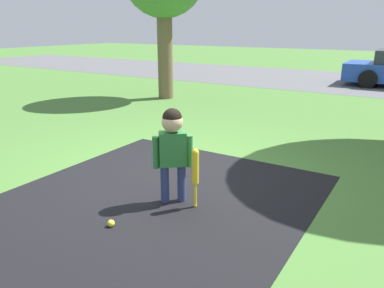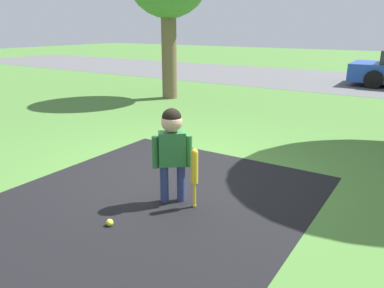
{
  "view_description": "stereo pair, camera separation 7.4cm",
  "coord_description": "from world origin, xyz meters",
  "views": [
    {
      "loc": [
        2.79,
        -3.92,
        1.91
      ],
      "look_at": [
        0.57,
        -0.35,
        0.58
      ],
      "focal_mm": 35.0,
      "sensor_mm": 36.0,
      "label": 1
    },
    {
      "loc": [
        2.86,
        -3.88,
        1.91
      ],
      "look_at": [
        0.57,
        -0.35,
        0.58
      ],
      "focal_mm": 35.0,
      "sensor_mm": 36.0,
      "label": 2
    }
  ],
  "objects": [
    {
      "name": "child",
      "position": [
        0.57,
        -0.75,
        0.7
      ],
      "size": [
        0.36,
        0.31,
        1.08
      ],
      "rotation": [
        0.0,
        0.0,
        0.69
      ],
      "color": "navy",
      "rests_on": "ground"
    },
    {
      "name": "street_strip",
      "position": [
        0.0,
        10.5,
        0.0
      ],
      "size": [
        40.0,
        6.0,
        0.01
      ],
      "color": "#59595B",
      "rests_on": "ground"
    },
    {
      "name": "ground_plane",
      "position": [
        0.0,
        0.0,
        0.0
      ],
      "size": [
        60.0,
        60.0,
        0.0
      ],
      "primitive_type": "plane",
      "color": "#477533"
    },
    {
      "name": "sports_ball",
      "position": [
        0.37,
        -1.54,
        0.04
      ],
      "size": [
        0.07,
        0.07,
        0.07
      ],
      "color": "yellow",
      "rests_on": "ground"
    },
    {
      "name": "baseball_bat",
      "position": [
        0.86,
        -0.74,
        0.44
      ],
      "size": [
        0.08,
        0.08,
        0.68
      ],
      "color": "yellow",
      "rests_on": "ground"
    },
    {
      "name": "driveway_strip",
      "position": [
        0.37,
        -2.5,
        0.0
      ],
      "size": [
        3.34,
        7.0,
        0.01
      ],
      "color": "black",
      "rests_on": "ground"
    }
  ]
}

